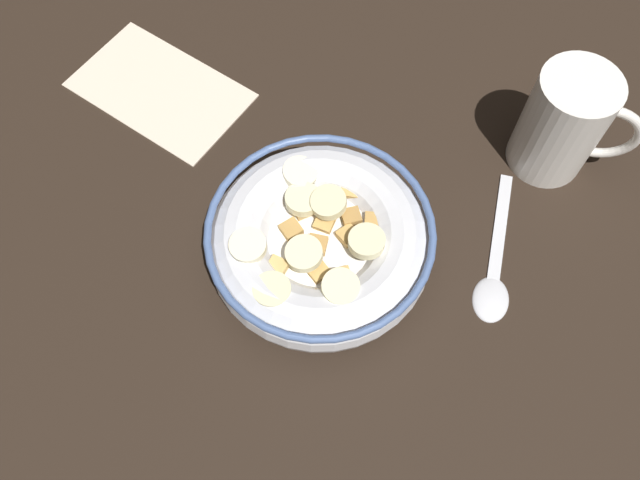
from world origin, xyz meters
TOP-DOWN VIEW (x-y plane):
  - ground_plane at (0.00, 0.00)cm, footprint 107.04×107.04cm
  - cereal_bowl at (-0.01, -0.01)cm, footprint 17.45×17.45cm
  - spoon at (13.83, 1.57)cm, footprint 3.01×14.13cm
  - coffee_mug at (16.49, 14.52)cm, footprint 9.60×6.48cm
  - folded_napkin at (-18.89, 12.34)cm, footprint 18.10×14.18cm

SIDE VIEW (x-z plane):
  - ground_plane at x=0.00cm, z-range -2.00..0.00cm
  - folded_napkin at x=-18.89cm, z-range 0.00..0.30cm
  - spoon at x=13.83cm, z-range -0.06..0.74cm
  - cereal_bowl at x=-0.01cm, z-range -0.03..5.37cm
  - coffee_mug at x=16.49cm, z-range 0.00..9.71cm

